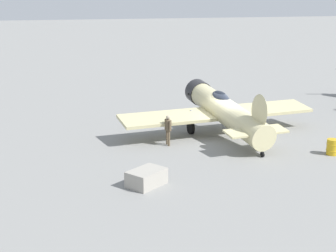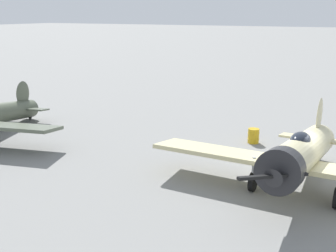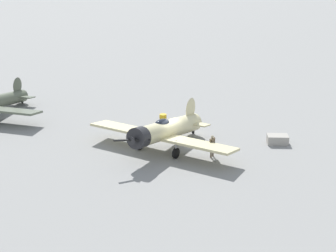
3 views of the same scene
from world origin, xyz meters
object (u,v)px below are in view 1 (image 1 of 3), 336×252
airplane_foreground (223,110)px  fuel_drum (333,147)px  equipment_crate (146,178)px  ground_crew_mechanic (168,127)px

airplane_foreground → fuel_drum: size_ratio=14.76×
airplane_foreground → equipment_crate: (5.82, -6.93, -1.20)m
airplane_foreground → fuel_drum: (5.47, 3.51, -1.13)m
airplane_foreground → fuel_drum: bearing=-146.2°
ground_crew_mechanic → fuel_drum: bearing=148.2°
airplane_foreground → fuel_drum: 6.60m
ground_crew_mechanic → equipment_crate: ground_crew_mechanic is taller
ground_crew_mechanic → fuel_drum: (4.85, 7.26, -0.62)m
fuel_drum → airplane_foreground: bearing=-147.4°
equipment_crate → fuel_drum: (-0.34, 10.43, 0.06)m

